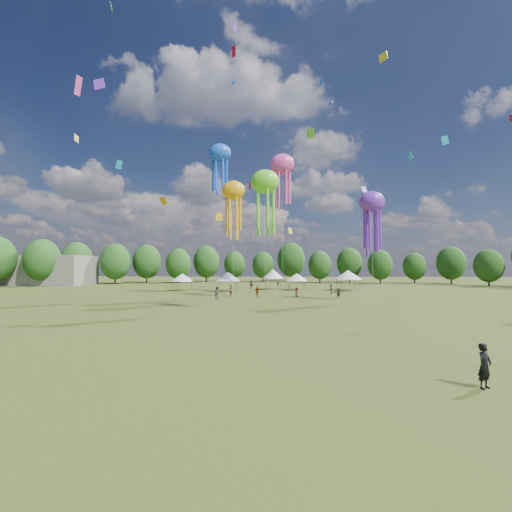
{
  "coord_description": "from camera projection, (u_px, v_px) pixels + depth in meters",
  "views": [
    {
      "loc": [
        -1.11,
        -15.68,
        5.01
      ],
      "look_at": [
        -2.76,
        15.0,
        6.0
      ],
      "focal_mm": 23.24,
      "sensor_mm": 36.0,
      "label": 1
    }
  ],
  "objects": [
    {
      "name": "spectators_far",
      "position": [
        283.0,
        289.0,
        61.81
      ],
      "size": [
        18.83,
        21.2,
        1.82
      ],
      "color": "gray",
      "rests_on": "ground"
    },
    {
      "name": "festival_tents",
      "position": [
        276.0,
        276.0,
        70.13
      ],
      "size": [
        40.01,
        11.14,
        4.46
      ],
      "color": "#47474C",
      "rests_on": "ground"
    },
    {
      "name": "spectator_near",
      "position": [
        217.0,
        293.0,
        50.75
      ],
      "size": [
        1.16,
        1.14,
        1.89
      ],
      "primitive_type": "imported",
      "rotation": [
        0.0,
        0.0,
        2.45
      ],
      "color": "gray",
      "rests_on": "ground"
    },
    {
      "name": "small_kites",
      "position": [
        271.0,
        130.0,
        59.38
      ],
      "size": [
        70.46,
        48.12,
        46.36
      ],
      "color": "#68ED27",
      "rests_on": "ground"
    },
    {
      "name": "observer_main",
      "position": [
        485.0,
        366.0,
        13.62
      ],
      "size": [
        0.8,
        0.73,
        1.84
      ],
      "primitive_type": "imported",
      "rotation": [
        0.0,
        0.0,
        0.55
      ],
      "color": "black",
      "rests_on": "ground"
    },
    {
      "name": "ground",
      "position": [
        298.0,
        374.0,
        15.43
      ],
      "size": [
        300.0,
        300.0,
        0.0
      ],
      "primitive_type": "plane",
      "color": "#384416",
      "rests_on": "ground"
    },
    {
      "name": "hangar",
      "position": [
        17.0,
        270.0,
        91.29
      ],
      "size": [
        40.0,
        12.0,
        8.0
      ],
      "primitive_type": "cube",
      "color": "gray",
      "rests_on": "ground"
    },
    {
      "name": "treeline",
      "position": [
        262.0,
        260.0,
        78.24
      ],
      "size": [
        201.57,
        95.24,
        13.43
      ],
      "color": "#38281C",
      "rests_on": "ground"
    },
    {
      "name": "show_kites",
      "position": [
        276.0,
        186.0,
        52.85
      ],
      "size": [
        26.88,
        24.28,
        25.98
      ],
      "color": "#68ED27",
      "rests_on": "ground"
    }
  ]
}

